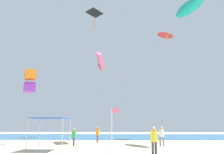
# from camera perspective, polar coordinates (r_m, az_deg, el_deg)

# --- Properties ---
(ground) EXTENTS (110.00, 110.00, 0.10)m
(ground) POSITION_cam_1_polar(r_m,az_deg,el_deg) (20.36, -2.80, -16.79)
(ground) COLOR #D1BA8C
(ocean_strip) EXTENTS (110.00, 24.50, 0.03)m
(ocean_strip) POSITION_cam_1_polar(r_m,az_deg,el_deg) (47.21, 0.12, -13.48)
(ocean_strip) COLOR #28608C
(ocean_strip) RESTS_ON ground
(canopy_tent) EXTENTS (2.78, 2.89, 2.58)m
(canopy_tent) POSITION_cam_1_polar(r_m,az_deg,el_deg) (21.18, -13.96, -9.55)
(canopy_tent) COLOR #B2B2B7
(canopy_tent) RESTS_ON ground
(person_near_tent) EXTENTS (0.45, 0.45, 1.90)m
(person_near_tent) POSITION_cam_1_polar(r_m,az_deg,el_deg) (17.65, 9.63, -13.73)
(person_near_tent) COLOR #33384C
(person_near_tent) RESTS_ON ground
(person_leftmost) EXTENTS (0.50, 0.45, 1.88)m
(person_leftmost) POSITION_cam_1_polar(r_m,az_deg,el_deg) (25.76, 11.35, -12.82)
(person_leftmost) COLOR slate
(person_leftmost) RESTS_ON ground
(person_rightmost) EXTENTS (0.44, 0.49, 1.87)m
(person_rightmost) POSITION_cam_1_polar(r_m,az_deg,el_deg) (30.30, -3.36, -12.74)
(person_rightmost) COLOR brown
(person_rightmost) RESTS_ON ground
(person_far_shore) EXTENTS (0.40, 0.44, 1.70)m
(person_far_shore) POSITION_cam_1_polar(r_m,az_deg,el_deg) (25.53, -8.77, -13.16)
(person_far_shore) COLOR #33384C
(person_far_shore) RESTS_ON ground
(banner_flag) EXTENTS (0.61, 0.06, 3.24)m
(banner_flag) POSITION_cam_1_polar(r_m,az_deg,el_deg) (18.51, 0.19, -11.07)
(banner_flag) COLOR silver
(banner_flag) RESTS_ON ground
(kite_delta_red) EXTENTS (2.71, 2.67, 2.23)m
(kite_delta_red) POSITION_cam_1_polar(r_m,az_deg,el_deg) (41.49, 12.20, 9.62)
(kite_delta_red) COLOR red
(kite_inflatable_teal) EXTENTS (3.56, 5.46, 2.09)m
(kite_inflatable_teal) POSITION_cam_1_polar(r_m,az_deg,el_deg) (32.10, 17.33, 15.07)
(kite_inflatable_teal) COLOR teal
(kite_box_orange) EXTENTS (1.66, 1.68, 2.62)m
(kite_box_orange) POSITION_cam_1_polar(r_m,az_deg,el_deg) (30.15, -18.35, -0.88)
(kite_box_orange) COLOR orange
(kite_parafoil_pink) EXTENTS (1.62, 6.18, 3.77)m
(kite_parafoil_pink) POSITION_cam_1_polar(r_m,az_deg,el_deg) (31.94, -2.80, 3.80)
(kite_parafoil_pink) COLOR pink
(kite_diamond_black) EXTENTS (3.63, 3.63, 3.76)m
(kite_diamond_black) POSITION_cam_1_polar(r_m,az_deg,el_deg) (49.93, -4.08, 14.31)
(kite_diamond_black) COLOR black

